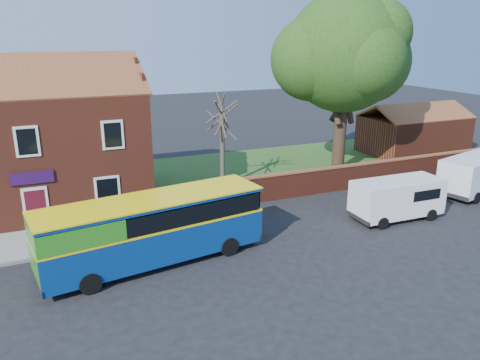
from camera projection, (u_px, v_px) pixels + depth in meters
name	position (u px, v px, depth m)	size (l,w,h in m)	color
ground	(221.00, 270.00, 19.66)	(120.00, 120.00, 0.00)	black
pavement	(40.00, 243.00, 22.09)	(18.00, 3.50, 0.12)	gray
kerb	(40.00, 258.00, 20.55)	(18.00, 0.15, 0.14)	slate
grass_strip	(319.00, 163.00, 35.91)	(26.00, 12.00, 0.04)	#426B28
shop_building	(30.00, 148.00, 26.13)	(12.30, 8.13, 10.50)	maroon
boundary_wall	(370.00, 174.00, 30.40)	(22.00, 0.38, 1.60)	maroon
outbuilding	(413.00, 133.00, 38.79)	(8.20, 5.06, 4.17)	maroon
bus	(146.00, 228.00, 19.70)	(9.89, 3.89, 2.94)	navy
van_near	(397.00, 197.00, 24.82)	(4.94, 2.14, 2.15)	white
van_far	(476.00, 173.00, 28.78)	(5.72, 3.43, 2.35)	white
large_tree	(344.00, 56.00, 31.50)	(10.11, 8.00, 12.33)	black
bare_tree	(222.00, 143.00, 29.47)	(2.16, 2.57, 5.75)	#4C4238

